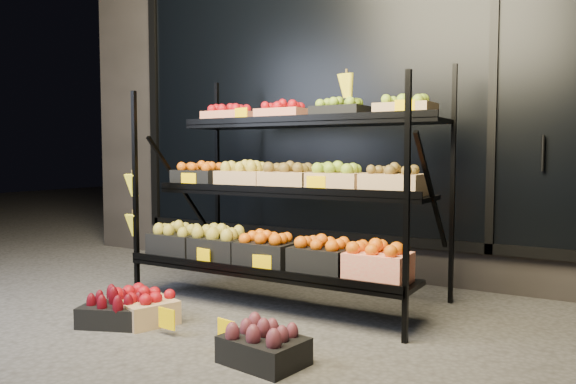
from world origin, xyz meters
The scene contains 8 objects.
ground centered at (0.00, 0.00, 0.00)m, with size 24.00×24.00×0.00m, color #514F4C.
building centered at (0.00, 2.59, 1.75)m, with size 6.00×2.08×3.50m.
display_rack centered at (-0.01, 0.60, 0.79)m, with size 2.18×1.02×1.72m.
tag_floor_a centered at (-0.20, -0.40, 0.06)m, with size 0.13×0.01×0.12m, color #FFCB00.
tag_floor_b centered at (0.23, -0.40, 0.06)m, with size 0.13×0.01×0.12m, color #FFCB00.
floor_crate_left centered at (-0.52, -0.26, 0.10)m, with size 0.50×0.43×0.21m.
floor_crate_midleft centered at (-0.62, -0.41, 0.09)m, with size 0.45×0.39×0.19m.
floor_crate_right centered at (0.52, -0.48, 0.09)m, with size 0.44×0.35×0.20m.
Camera 1 is at (2.02, -2.77, 1.05)m, focal length 35.00 mm.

